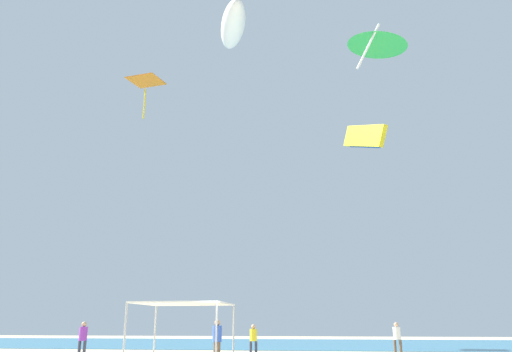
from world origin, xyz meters
name	(u,v)px	position (x,y,z in m)	size (l,w,h in m)	color
ocean_strip	(296,343)	(0.00, 28.13, 0.01)	(110.00, 24.84, 0.03)	teal
canopy_tent	(184,306)	(-2.33, 2.45, 2.26)	(3.39, 3.15, 2.37)	#B2B2B7
person_near_tent	(217,336)	(-1.92, 6.47, 1.04)	(0.42, 0.42, 1.78)	brown
person_leftmost	(253,337)	(-0.95, 10.80, 0.92)	(0.42, 0.37, 1.57)	#33384C
person_central	(397,335)	(6.72, 12.84, 0.99)	(0.44, 0.40, 1.68)	brown
person_rightmost	(83,336)	(-9.25, 8.11, 1.00)	(0.45, 0.40, 1.70)	#33384C
kite_parafoil_yellow	(364,137)	(6.62, 24.67, 17.26)	(3.48, 5.78, 3.89)	yellow
kite_delta_green	(377,41)	(7.16, 14.58, 20.47)	(5.62, 5.59, 3.43)	green
kite_diamond_orange	(146,83)	(-12.52, 21.68, 22.43)	(3.12, 3.12, 3.87)	orange
kite_inflatable_white	(233,25)	(-3.04, 14.25, 22.54)	(3.59, 6.15, 2.24)	white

